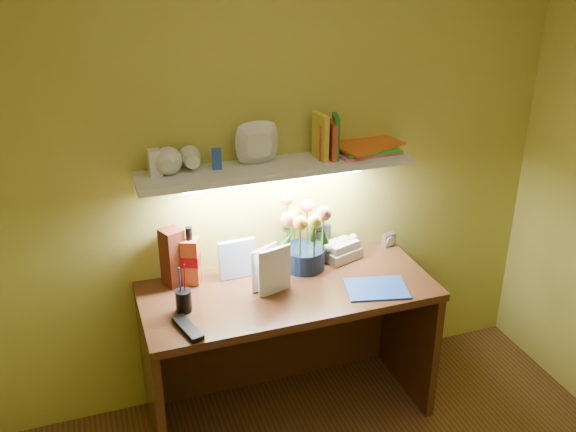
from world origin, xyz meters
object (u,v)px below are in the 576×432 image
object	(u,v)px
flower_bouquet	(304,233)
whisky_bottle	(191,255)
telephone	(340,248)
desk_clock	(389,240)
desk	(289,352)

from	to	relation	value
flower_bouquet	whisky_bottle	world-z (taller)	flower_bouquet
flower_bouquet	telephone	world-z (taller)	flower_bouquet
telephone	desk_clock	world-z (taller)	telephone
desk	whisky_bottle	distance (m)	0.70
flower_bouquet	desk_clock	xyz separation A→B (m)	(0.51, 0.07, -0.15)
flower_bouquet	telephone	bearing A→B (deg)	7.25
desk	whisky_bottle	size ratio (longest dim) A/B	4.71
flower_bouquet	telephone	distance (m)	0.25
desk_clock	whisky_bottle	bearing A→B (deg)	168.47
desk	desk_clock	xyz separation A→B (m)	(0.65, 0.24, 0.41)
flower_bouquet	whisky_bottle	xyz separation A→B (m)	(-0.56, 0.03, -0.04)
desk_clock	flower_bouquet	bearing A→B (deg)	174.20
desk	whisky_bottle	bearing A→B (deg)	154.52
flower_bouquet	telephone	xyz separation A→B (m)	(0.21, 0.03, -0.13)
whisky_bottle	desk_clock	bearing A→B (deg)	2.06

